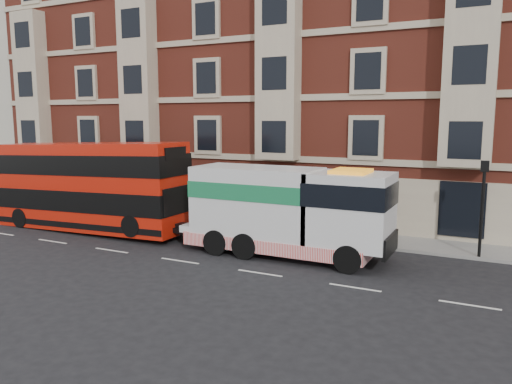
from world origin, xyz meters
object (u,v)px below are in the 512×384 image
double_decker_bus (88,185)px  box_van (12,190)px  tow_truck (284,210)px  pedestrian (86,199)px

double_decker_bus → box_van: bearing=166.8°
double_decker_bus → tow_truck: (12.06, 0.00, -0.46)m
tow_truck → pedestrian: (-15.59, 3.30, -1.09)m
double_decker_bus → tow_truck: size_ratio=1.25×
double_decker_bus → box_van: (-9.16, 2.15, -1.16)m
double_decker_bus → tow_truck: bearing=0.0°
double_decker_bus → box_van: 9.48m
box_van → tow_truck: bearing=-0.3°
tow_truck → pedestrian: 15.97m
box_van → pedestrian: bearing=17.0°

